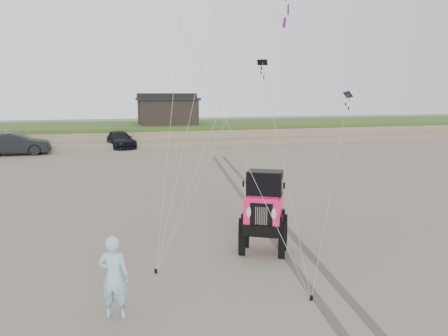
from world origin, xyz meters
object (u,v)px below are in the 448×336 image
at_px(truck_c, 120,140).
at_px(truck_b, 15,144).
at_px(jeep, 263,221).
at_px(man, 114,277).
at_px(cabin, 167,110).

bearing_deg(truck_c, truck_b, -175.60).
distance_m(truck_c, jeep, 29.74).
bearing_deg(truck_c, man, -106.16).
relative_size(cabin, man, 3.31).
xyz_separation_m(cabin, truck_b, (-13.91, -8.57, -2.34)).
distance_m(cabin, man, 38.83).
distance_m(truck_b, jeep, 29.27).
distance_m(cabin, truck_c, 8.24).
bearing_deg(man, cabin, -81.34).
height_order(truck_c, jeep, jeep).
height_order(cabin, man, cabin).
xyz_separation_m(truck_b, jeep, (11.96, -26.71, 0.15)).
relative_size(cabin, truck_c, 1.24).
bearing_deg(jeep, truck_c, 124.48).
relative_size(truck_c, man, 2.67).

